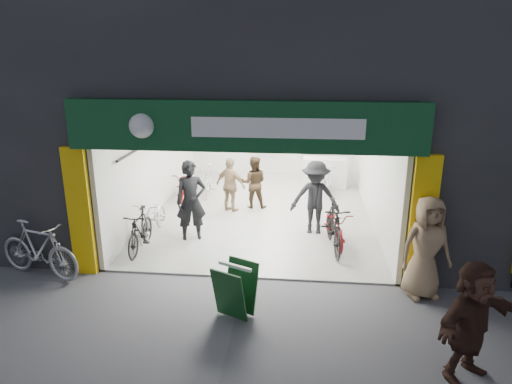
% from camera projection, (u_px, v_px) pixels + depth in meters
% --- Properties ---
extents(ground, '(60.00, 60.00, 0.00)m').
position_uv_depth(ground, '(245.00, 279.00, 9.04)').
color(ground, '#56565B').
rests_on(ground, ground).
extents(building, '(17.00, 10.27, 8.00)m').
position_uv_depth(building, '(300.00, 51.00, 12.41)').
color(building, '#232326').
rests_on(building, ground).
extents(bike_left_front, '(0.66, 1.78, 0.92)m').
position_uv_depth(bike_left_front, '(153.00, 218.00, 11.01)').
color(bike_left_front, silver).
rests_on(bike_left_front, ground).
extents(bike_left_midfront, '(0.49, 1.63, 0.97)m').
position_uv_depth(bike_left_midfront, '(140.00, 231.00, 10.16)').
color(bike_left_midfront, black).
rests_on(bike_left_midfront, ground).
extents(bike_left_midback, '(0.77, 1.67, 0.85)m').
position_uv_depth(bike_left_midback, '(184.00, 185.00, 13.82)').
color(bike_left_midback, maroon).
rests_on(bike_left_midback, ground).
extents(bike_left_back, '(0.57, 1.63, 0.96)m').
position_uv_depth(bike_left_back, '(209.00, 180.00, 14.12)').
color(bike_left_back, '#BCBCC1').
rests_on(bike_left_back, ground).
extents(bike_right_front, '(0.69, 1.91, 1.13)m').
position_uv_depth(bike_right_front, '(334.00, 226.00, 10.20)').
color(bike_right_front, black).
rests_on(bike_right_front, ground).
extents(bike_right_mid, '(0.83, 1.73, 0.87)m').
position_uv_depth(bike_right_mid, '(335.00, 226.00, 10.53)').
color(bike_right_mid, maroon).
rests_on(bike_right_mid, ground).
extents(bike_right_back, '(0.72, 1.60, 0.93)m').
position_uv_depth(bike_right_back, '(325.00, 177.00, 14.52)').
color(bike_right_back, '#A2A3A7').
rests_on(bike_right_back, ground).
extents(parked_bike, '(2.02, 1.07, 1.17)m').
position_uv_depth(parked_bike, '(39.00, 249.00, 8.97)').
color(parked_bike, silver).
rests_on(parked_bike, ground).
extents(customer_a, '(0.82, 0.67, 1.93)m').
position_uv_depth(customer_a, '(191.00, 201.00, 10.61)').
color(customer_a, black).
rests_on(customer_a, ground).
extents(customer_b, '(0.76, 0.61, 1.51)m').
position_uv_depth(customer_b, '(254.00, 183.00, 12.86)').
color(customer_b, '#382819').
rests_on(customer_b, ground).
extents(customer_c, '(1.21, 0.72, 1.84)m').
position_uv_depth(customer_c, '(315.00, 198.00, 10.98)').
color(customer_c, black).
rests_on(customer_c, ground).
extents(customer_d, '(0.99, 0.72, 1.56)m').
position_uv_depth(customer_d, '(231.00, 186.00, 12.52)').
color(customer_d, '#9B7C5A').
rests_on(customer_d, ground).
extents(pedestrian_near, '(1.05, 0.81, 1.91)m').
position_uv_depth(pedestrian_near, '(426.00, 248.00, 8.15)').
color(pedestrian_near, '#947756').
rests_on(pedestrian_near, ground).
extents(pedestrian_far, '(1.60, 1.34, 1.72)m').
position_uv_depth(pedestrian_far, '(471.00, 321.00, 6.10)').
color(pedestrian_far, '#331E17').
rests_on(pedestrian_far, ground).
extents(sandwich_board, '(0.79, 0.80, 0.92)m').
position_uv_depth(sandwich_board, '(235.00, 289.00, 7.63)').
color(sandwich_board, '#0D3615').
rests_on(sandwich_board, ground).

